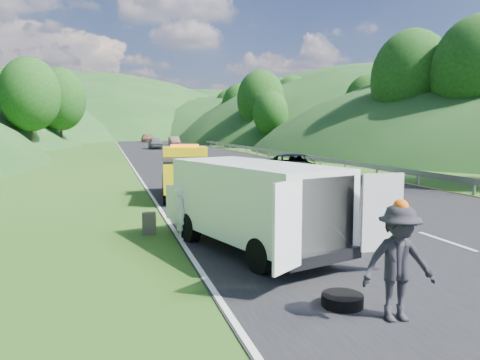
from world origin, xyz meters
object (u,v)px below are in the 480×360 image
object	(u,v)px
tow_truck	(186,172)
child	(235,238)
worker	(396,321)
spare_tire	(342,307)
suitcase	(149,223)
passing_suv	(294,184)
woman	(181,240)
white_van	(250,201)

from	to	relation	value
tow_truck	child	world-z (taller)	tow_truck
tow_truck	worker	size ratio (longest dim) A/B	2.96
tow_truck	worker	xyz separation A→B (m)	(1.08, -13.96, -1.13)
worker	spare_tire	size ratio (longest dim) A/B	2.58
suitcase	spare_tire	bearing A→B (deg)	-67.17
tow_truck	suitcase	distance (m)	7.09
passing_suv	woman	bearing A→B (deg)	-117.85
worker	passing_suv	distance (m)	18.02
suitcase	passing_suv	world-z (taller)	passing_suv
child	spare_tire	world-z (taller)	child
suitcase	passing_suv	distance (m)	13.18
white_van	woman	world-z (taller)	white_van
spare_tire	passing_suv	world-z (taller)	passing_suv
child	woman	bearing A→B (deg)	-138.75
woman	spare_tire	xyz separation A→B (m)	(1.94, -5.57, 0.00)
woman	white_van	bearing A→B (deg)	-136.33
white_van	suitcase	xyz separation A→B (m)	(-2.30, 2.45, -0.93)
woman	worker	xyz separation A→B (m)	(2.49, -6.34, 0.00)
worker	spare_tire	world-z (taller)	worker
woman	worker	distance (m)	6.81
tow_truck	spare_tire	xyz separation A→B (m)	(0.54, -13.18, -1.13)
suitcase	spare_tire	distance (m)	7.04
child	passing_suv	world-z (taller)	passing_suv
white_van	child	world-z (taller)	white_van
worker	passing_suv	xyz separation A→B (m)	(5.37, 17.20, 0.00)
tow_truck	white_van	distance (m)	9.14
tow_truck	spare_tire	world-z (taller)	tow_truck
child	suitcase	xyz separation A→B (m)	(-2.27, 1.12, 0.32)
child	passing_suv	distance (m)	12.76
woman	worker	bearing A→B (deg)	-159.53
woman	passing_suv	size ratio (longest dim) A/B	0.26
worker	suitcase	bearing A→B (deg)	122.06
tow_truck	woman	xyz separation A→B (m)	(-1.40, -7.61, -1.13)
worker	spare_tire	distance (m)	0.95
spare_tire	passing_suv	distance (m)	17.45
worker	suitcase	size ratio (longest dim) A/B	2.93
tow_truck	passing_suv	world-z (taller)	tow_truck
tow_truck	passing_suv	xyz separation A→B (m)	(6.46, 3.24, -1.13)
suitcase	woman	bearing A→B (deg)	-49.16
woman	passing_suv	bearing A→B (deg)	-36.83
child	worker	bearing A→B (deg)	-31.65
passing_suv	worker	bearing A→B (deg)	-99.29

